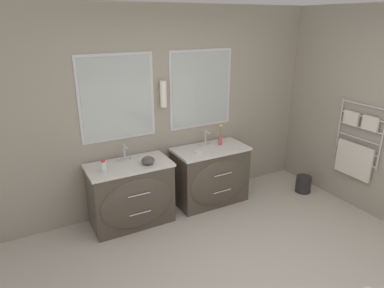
% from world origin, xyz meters
% --- Properties ---
extents(wall_back, '(5.84, 0.16, 2.60)m').
position_xyz_m(wall_back, '(-0.00, 2.12, 1.31)').
color(wall_back, '#9E9384').
rests_on(wall_back, ground_plane).
extents(wall_right, '(0.13, 4.14, 2.60)m').
position_xyz_m(wall_right, '(2.15, 0.94, 1.29)').
color(wall_right, '#9E9384').
rests_on(wall_right, ground_plane).
extents(vanity_left, '(1.00, 0.59, 0.79)m').
position_xyz_m(vanity_left, '(-0.68, 1.77, 0.40)').
color(vanity_left, '#4C4238').
rests_on(vanity_left, ground_plane).
extents(vanity_right, '(1.00, 0.59, 0.79)m').
position_xyz_m(vanity_right, '(0.46, 1.77, 0.40)').
color(vanity_right, '#4C4238').
rests_on(vanity_right, ground_plane).
extents(faucet_left, '(0.17, 0.13, 0.21)m').
position_xyz_m(faucet_left, '(-0.68, 1.93, 0.89)').
color(faucet_left, silver).
rests_on(faucet_left, vanity_left).
extents(faucet_right, '(0.17, 0.13, 0.21)m').
position_xyz_m(faucet_right, '(0.46, 1.93, 0.89)').
color(faucet_right, silver).
rests_on(faucet_right, vanity_right).
extents(toiletry_bottle, '(0.07, 0.07, 0.15)m').
position_xyz_m(toiletry_bottle, '(-1.00, 1.72, 0.86)').
color(toiletry_bottle, silver).
rests_on(toiletry_bottle, vanity_left).
extents(amenity_bowl, '(0.16, 0.16, 0.10)m').
position_xyz_m(amenity_bowl, '(-0.48, 1.70, 0.84)').
color(amenity_bowl, '#4C4742').
rests_on(amenity_bowl, vanity_left).
extents(flower_vase, '(0.05, 0.05, 0.30)m').
position_xyz_m(flower_vase, '(0.64, 1.85, 0.90)').
color(flower_vase, '#CC4C51').
rests_on(flower_vase, vanity_right).
extents(soap_dish, '(0.08, 0.06, 0.04)m').
position_xyz_m(soap_dish, '(0.22, 1.71, 0.81)').
color(soap_dish, white).
rests_on(soap_dish, vanity_right).
extents(waste_bin, '(0.22, 0.22, 0.25)m').
position_xyz_m(waste_bin, '(1.81, 1.37, 0.13)').
color(waste_bin, '#282626').
rests_on(waste_bin, ground_plane).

